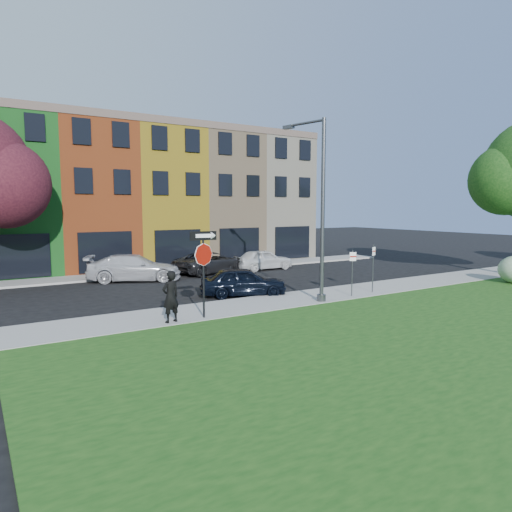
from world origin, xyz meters
TOP-DOWN VIEW (x-y plane):
  - ground at (0.00, 0.00)m, footprint 120.00×120.00m
  - sidewalk_near at (2.00, 3.00)m, footprint 40.00×3.00m
  - sidewalk_far at (-3.00, 15.00)m, footprint 40.00×2.40m
  - rowhouse_block at (-2.50, 21.18)m, footprint 30.00×10.12m
  - stop_sign at (-4.87, 1.90)m, footprint 1.05×0.17m
  - man at (-6.23, 1.90)m, footprint 0.92×0.79m
  - sedan_near at (-1.10, 5.32)m, footprint 4.63×5.40m
  - parked_car_silver at (-4.22, 12.74)m, footprint 6.04×7.01m
  - parked_car_dark at (1.09, 13.26)m, footprint 5.14×6.44m
  - parked_car_white at (4.95, 12.80)m, footprint 1.87×4.30m
  - street_lamp at (0.97, 2.10)m, footprint 0.78×2.55m
  - parking_sign_a at (3.01, 2.02)m, footprint 0.30×0.17m
  - parking_sign_b at (4.64, 2.23)m, footprint 0.31×0.14m

SIDE VIEW (x-z plane):
  - ground at x=0.00m, z-range 0.00..0.00m
  - sidewalk_near at x=2.00m, z-range 0.00..0.12m
  - sidewalk_far at x=-3.00m, z-range 0.00..0.12m
  - parked_car_dark at x=1.09m, z-range 0.00..1.44m
  - sedan_near at x=-1.10m, z-range 0.00..1.44m
  - parked_car_white at x=4.95m, z-range 0.00..1.44m
  - parked_car_silver at x=-4.22m, z-range 0.00..1.58m
  - man at x=-6.23m, z-range 0.12..2.05m
  - parking_sign_a at x=3.01m, z-range 0.39..2.61m
  - parking_sign_b at x=4.64m, z-range 0.40..2.80m
  - stop_sign at x=-4.87m, z-range 0.83..4.16m
  - street_lamp at x=0.97m, z-range 0.15..8.29m
  - rowhouse_block at x=-2.50m, z-range -0.01..9.99m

